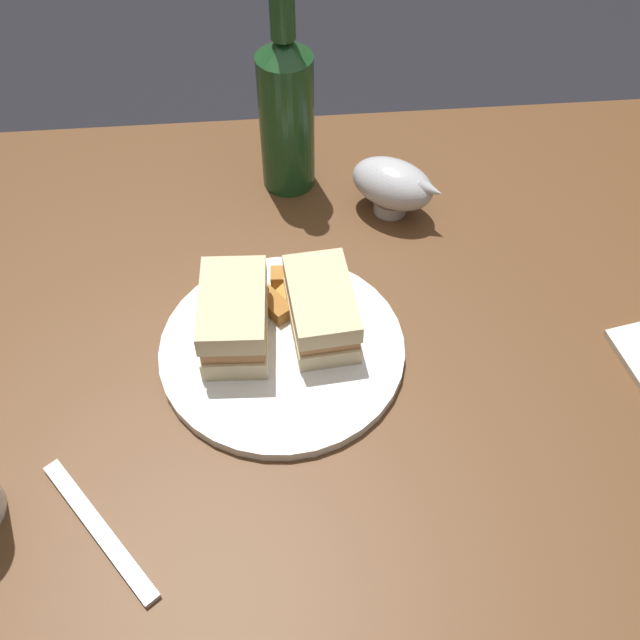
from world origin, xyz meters
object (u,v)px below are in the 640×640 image
Objects in this scene: cider_bottle at (286,109)px; fork at (99,529)px; sandwich_half_left at (321,309)px; sandwich_half_right at (234,318)px; gravy_boat at (393,184)px; plate at (282,349)px.

fork is (-0.21, -0.48, -0.11)m from cider_bottle.
cider_bottle is at bearing 94.46° from sandwich_half_left.
sandwich_half_right is 0.42× the size of cider_bottle.
gravy_boat is 0.53m from fork.
gravy_boat reaches higher than fork.
plate is at bearing -94.94° from cider_bottle.
gravy_boat is 0.71× the size of fork.
sandwich_half_right reaches higher than gravy_boat.
sandwich_half_left is 1.03× the size of sandwich_half_right.
gravy_boat is (0.20, 0.20, -0.00)m from sandwich_half_right.
plate is 0.27m from gravy_boat.
sandwich_half_left is 0.10m from sandwich_half_right.
cider_bottle is at bearing 85.06° from plate.
cider_bottle reaches higher than plate.
sandwich_half_left is 0.68× the size of fork.
sandwich_half_right is 0.66× the size of fork.
sandwich_half_left is at bearing 27.80° from plate.
plate is 0.95× the size of cider_bottle.
sandwich_half_left is at bearing -85.54° from cider_bottle.
cider_bottle is (-0.02, 0.26, 0.07)m from sandwich_half_left.
fork is at bearing -129.21° from gravy_boat.
gravy_boat is at bearing -28.38° from cider_bottle.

